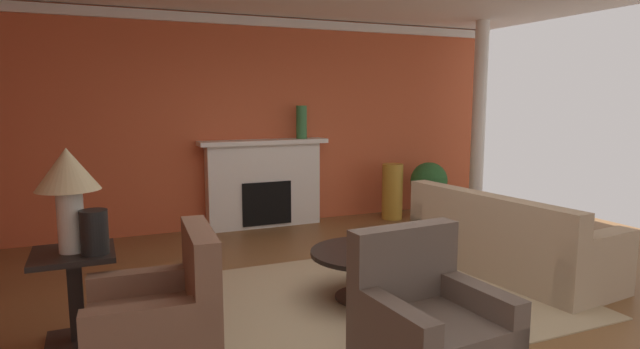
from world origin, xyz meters
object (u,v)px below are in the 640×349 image
Objects in this scene: sofa at (506,244)px; potted_plant at (429,184)px; coffee_table at (366,263)px; armchair_facing_fireplace at (428,333)px; fireplace at (264,186)px; vase_tall_corner at (392,191)px; vase_on_side_table at (94,232)px; armchair_near_window at (159,328)px; table_lamp at (68,179)px; vase_mantel_right at (301,122)px; side_table at (76,292)px.

sofa is 2.63× the size of potted_plant.
armchair_facing_fireplace is at bearing -101.78° from coffee_table.
fireplace is 1.94m from vase_tall_corner.
vase_tall_corner is at bearing 172.89° from potted_plant.
vase_on_side_table is at bearing -125.85° from fireplace.
armchair_near_window is (-3.53, -0.66, 0.01)m from sofa.
vase_on_side_table reaches higher than coffee_table.
vase_mantel_right is at bearing 44.71° from table_lamp.
fireplace is 3.79m from table_lamp.
potted_plant is (0.60, -0.07, 0.08)m from vase_tall_corner.
fireplace is 1.89× the size of armchair_near_window.
fireplace is at bearing 171.51° from potted_plant.
vase_mantel_right is (2.38, 3.52, 1.15)m from armchair_near_window.
armchair_near_window is at bearing -117.17° from fireplace.
vase_mantel_right is at bearing 47.41° from vase_on_side_table.
side_table is (-4.03, -0.00, 0.10)m from sofa.
coffee_table is 2.15× the size of vase_mantel_right.
potted_plant is at bearing 46.33° from coffee_table.
table_lamp is at bearing 127.46° from armchair_near_window.
table_lamp is (0.00, -0.00, 0.82)m from side_table.
side_table is at bearing -152.39° from potted_plant.
side_table is at bearing 90.00° from table_lamp.
side_table is at bearing 145.50° from armchair_facing_fireplace.
vase_mantel_right is (0.53, 2.93, 1.12)m from coffee_table.
fireplace is 3.75m from vase_on_side_table.
side_table is 0.93× the size of table_lamp.
table_lamp is 0.41m from vase_on_side_table.
vase_on_side_table reaches higher than sofa.
sofa is 2.62m from vase_tall_corner.
potted_plant is (2.77, 3.96, 0.19)m from armchair_facing_fireplace.
armchair_near_window is at bearing -56.62° from vase_on_side_table.
coffee_table is (-1.68, -0.07, 0.04)m from sofa.
armchair_near_window is at bearing -52.54° from side_table.
fireplace is 4.35m from armchair_facing_fireplace.
sofa is 3.59m from armchair_near_window.
sofa is 3.93m from vase_on_side_table.
armchair_facing_fireplace is 0.95× the size of coffee_table.
sofa reaches higher than side_table.
sofa is at bearing -94.63° from vase_tall_corner.
coffee_table is at bearing 1.21° from vase_on_side_table.
sofa is (1.70, -2.91, -0.28)m from fireplace.
vase_mantel_right is at bearing 79.71° from coffee_table.
table_lamp reaches higher than armchair_facing_fireplace.
armchair_facing_fireplace is 4.58m from vase_tall_corner.
fireplace is 1.04m from vase_mantel_right.
potted_plant is (4.70, 2.66, -0.37)m from vase_on_side_table.
armchair_near_window is 3.01× the size of vase_on_side_table.
armchair_facing_fireplace is at bearing -118.29° from vase_tall_corner.
armchair_facing_fireplace is (-1.96, -1.43, 0.01)m from sofa.
armchair_facing_fireplace is at bearing -100.77° from vase_mantel_right.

